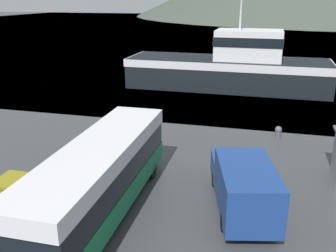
% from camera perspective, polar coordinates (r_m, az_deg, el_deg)
% --- Properties ---
extents(water_surface, '(240.00, 240.00, 0.00)m').
position_cam_1_polar(water_surface, '(145.53, 13.35, 15.18)').
color(water_surface, '#475B6B').
rests_on(water_surface, ground).
extents(tour_bus, '(2.60, 10.87, 3.18)m').
position_cam_1_polar(tour_bus, '(15.85, -10.31, -7.46)').
color(tour_bus, '#146B3D').
rests_on(tour_bus, ground).
extents(delivery_van, '(3.53, 6.34, 2.32)m').
position_cam_1_polar(delivery_van, '(16.43, 11.45, -8.73)').
color(delivery_van, navy).
rests_on(delivery_van, ground).
extents(fishing_boat, '(19.89, 6.10, 10.34)m').
position_cam_1_polar(fishing_boat, '(38.31, 9.56, 8.96)').
color(fishing_boat, black).
rests_on(fishing_boat, water_surface).
extents(storage_bin, '(1.53, 1.53, 1.38)m').
position_cam_1_polar(storage_bin, '(17.82, -22.18, -9.45)').
color(storage_bin, olive).
rests_on(storage_bin, ground).
extents(small_boat, '(6.76, 4.06, 0.88)m').
position_cam_1_polar(small_boat, '(52.87, 3.27, 10.00)').
color(small_boat, '#1E5138').
rests_on(small_boat, water_surface).
extents(mooring_bollard, '(0.45, 0.45, 0.76)m').
position_cam_1_polar(mooring_bollard, '(25.65, 16.45, -0.81)').
color(mooring_bollard, '#4C4C51').
rests_on(mooring_bollard, ground).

